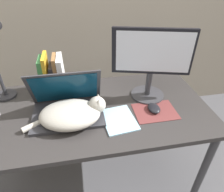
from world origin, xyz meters
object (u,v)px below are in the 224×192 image
external_monitor (151,61)px  webcam (86,77)px  computer_mouse (154,108)px  book_row (52,76)px  laptop (67,106)px  cat (72,113)px  notepad (119,120)px

external_monitor → webcam: (-0.38, 0.23, -0.20)m
external_monitor → computer_mouse: 0.27m
computer_mouse → webcam: webcam is taller
computer_mouse → book_row: size_ratio=0.38×
external_monitor → book_row: (-0.59, 0.16, -0.13)m
book_row → computer_mouse: bearing=-28.4°
computer_mouse → laptop: bearing=172.2°
cat → notepad: bearing=-8.8°
notepad → webcam: 0.46m
cat → notepad: (0.25, -0.04, -0.05)m
external_monitor → notepad: 0.39m
external_monitor → webcam: size_ratio=6.31×
cat → external_monitor: size_ratio=1.00×
external_monitor → webcam: external_monitor is taller
external_monitor → book_row: size_ratio=1.72×
notepad → webcam: bearing=108.7°
computer_mouse → book_row: book_row is taller
webcam → computer_mouse: bearing=-46.8°
laptop → computer_mouse: laptop is taller
computer_mouse → notepad: computer_mouse is taller
external_monitor → laptop: bearing=-170.2°
notepad → webcam: webcam is taller
laptop → computer_mouse: 0.49m
webcam → external_monitor: bearing=-31.7°
cat → book_row: bearing=109.1°
book_row → cat: bearing=-70.9°
webcam → cat: bearing=-104.1°
cat → computer_mouse: cat is taller
laptop → notepad: size_ratio=1.68×
book_row → webcam: 0.23m
cat → external_monitor: (0.48, 0.16, 0.19)m
cat → computer_mouse: (0.46, 0.01, -0.04)m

